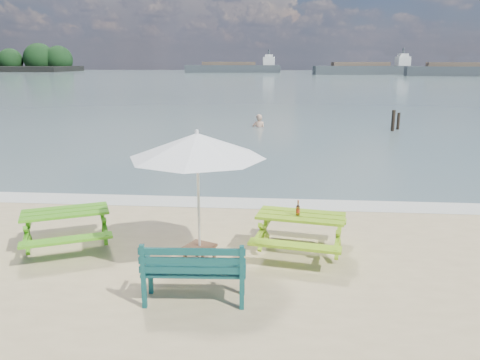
# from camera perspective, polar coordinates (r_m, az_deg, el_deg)

# --- Properties ---
(sea) EXTENTS (300.00, 300.00, 0.00)m
(sea) POSITION_cam_1_polar(r_m,az_deg,el_deg) (91.40, 4.14, 12.22)
(sea) COLOR slate
(sea) RESTS_ON ground
(foam_strip) EXTENTS (22.00, 0.90, 0.01)m
(foam_strip) POSITION_cam_1_polar(r_m,az_deg,el_deg) (11.51, -1.73, -2.77)
(foam_strip) COLOR silver
(foam_strip) RESTS_ON ground
(picnic_table_left) EXTENTS (2.09, 2.17, 0.73)m
(picnic_table_left) POSITION_cam_1_polar(r_m,az_deg,el_deg) (9.29, -20.36, -5.74)
(picnic_table_left) COLOR #469B17
(picnic_table_left) RESTS_ON ground
(picnic_table_right) EXTENTS (1.82, 1.96, 0.74)m
(picnic_table_right) POSITION_cam_1_polar(r_m,az_deg,el_deg) (8.55, 7.37, -6.61)
(picnic_table_right) COLOR #81B31B
(picnic_table_right) RESTS_ON ground
(park_bench) EXTENTS (1.51, 0.59, 0.91)m
(park_bench) POSITION_cam_1_polar(r_m,az_deg,el_deg) (6.95, -5.55, -12.36)
(park_bench) COLOR #104444
(park_bench) RESTS_ON ground
(side_table) EXTENTS (0.60, 0.60, 0.30)m
(side_table) POSITION_cam_1_polar(r_m,az_deg,el_deg) (8.23, -4.94, -8.88)
(side_table) COLOR brown
(side_table) RESTS_ON ground
(patio_umbrella) EXTENTS (3.01, 3.01, 2.26)m
(patio_umbrella) POSITION_cam_1_polar(r_m,az_deg,el_deg) (7.69, -5.24, 4.21)
(patio_umbrella) COLOR silver
(patio_umbrella) RESTS_ON ground
(beer_bottle) EXTENTS (0.07, 0.07, 0.27)m
(beer_bottle) POSITION_cam_1_polar(r_m,az_deg,el_deg) (8.34, 7.07, -3.70)
(beer_bottle) COLOR brown
(beer_bottle) RESTS_ON picnic_table_right
(swimmer) EXTENTS (0.71, 0.48, 1.89)m
(swimmer) POSITION_cam_1_polar(r_m,az_deg,el_deg) (24.87, 2.30, 5.86)
(swimmer) COLOR tan
(swimmer) RESTS_ON ground
(mooring_pilings) EXTENTS (0.56, 0.76, 1.24)m
(mooring_pilings) POSITION_cam_1_polar(r_m,az_deg,el_deg) (24.70, 18.38, 6.63)
(mooring_pilings) COLOR black
(mooring_pilings) RESTS_ON ground
(cargo_ships) EXTENTS (145.78, 31.10, 4.40)m
(cargo_ships) POSITION_cam_1_polar(r_m,az_deg,el_deg) (132.11, 25.69, 12.05)
(cargo_ships) COLOR #393F43
(cargo_ships) RESTS_ON ground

